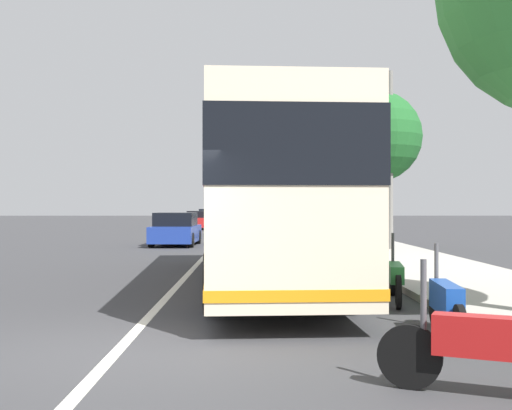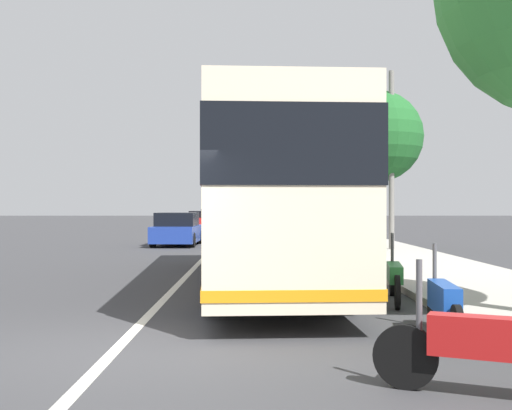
% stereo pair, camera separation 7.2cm
% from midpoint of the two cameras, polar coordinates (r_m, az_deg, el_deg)
% --- Properties ---
extents(ground_plane, '(220.00, 220.00, 0.00)m').
position_cam_midpoint_polar(ground_plane, '(8.17, -12.28, -12.64)').
color(ground_plane, '#38383A').
extents(sidewalk_curb, '(110.00, 3.60, 0.14)m').
position_cam_midpoint_polar(sidewalk_curb, '(18.53, 15.07, -5.38)').
color(sidewalk_curb, '#B2ADA3').
rests_on(sidewalk_curb, ground).
extents(lane_divider_line, '(110.00, 0.16, 0.01)m').
position_cam_midpoint_polar(lane_divider_line, '(17.97, -5.57, -5.76)').
color(lane_divider_line, silver).
rests_on(lane_divider_line, ground).
extents(coach_bus, '(12.34, 3.16, 3.60)m').
position_cam_midpoint_polar(coach_bus, '(14.33, 0.69, 1.05)').
color(coach_bus, beige).
rests_on(coach_bus, ground).
extents(motorcycle_angled, '(1.03, 2.22, 1.26)m').
position_cam_midpoint_polar(motorcycle_angled, '(6.35, 21.52, -11.82)').
color(motorcycle_angled, black).
rests_on(motorcycle_angled, ground).
extents(motorcycle_mid_row, '(2.16, 0.36, 1.23)m').
position_cam_midpoint_polar(motorcycle_mid_row, '(9.01, 16.77, -8.47)').
color(motorcycle_mid_row, black).
rests_on(motorcycle_mid_row, ground).
extents(motorcycle_far_end, '(2.29, 0.45, 1.25)m').
position_cam_midpoint_polar(motorcycle_far_end, '(12.06, 12.52, -6.35)').
color(motorcycle_far_end, black).
rests_on(motorcycle_far_end, ground).
extents(car_oncoming, '(4.22, 2.02, 1.48)m').
position_cam_midpoint_polar(car_oncoming, '(28.70, -7.03, -2.23)').
color(car_oncoming, navy).
rests_on(car_oncoming, ground).
extents(car_far_distant, '(4.43, 2.04, 1.40)m').
position_cam_midpoint_polar(car_far_distant, '(48.88, -4.90, -1.40)').
color(car_far_distant, red).
rests_on(car_far_distant, ground).
extents(car_ahead_same_lane, '(4.39, 2.01, 1.52)m').
position_cam_midpoint_polar(car_ahead_same_lane, '(57.93, -3.99, -1.14)').
color(car_ahead_same_lane, navy).
rests_on(car_ahead_same_lane, ground).
extents(car_side_street, '(4.23, 1.97, 1.46)m').
position_cam_midpoint_polar(car_side_street, '(36.81, -0.59, -1.78)').
color(car_side_street, silver).
rests_on(car_side_street, ground).
extents(roadside_tree_mid_block, '(3.61, 3.61, 6.33)m').
position_cam_midpoint_polar(roadside_tree_mid_block, '(25.54, 10.90, 5.99)').
color(roadside_tree_mid_block, brown).
rests_on(roadside_tree_mid_block, ground).
extents(utility_pole, '(0.21, 0.21, 6.94)m').
position_cam_midpoint_polar(utility_pole, '(24.75, 12.18, 3.83)').
color(utility_pole, slate).
rests_on(utility_pole, ground).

